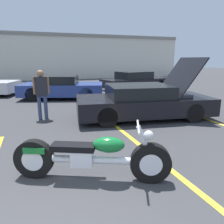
{
  "coord_description": "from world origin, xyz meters",
  "views": [
    {
      "loc": [
        0.37,
        -1.73,
        1.99
      ],
      "look_at": [
        2.02,
        2.88,
        0.8
      ],
      "focal_mm": 35.0,
      "sensor_mm": 36.0,
      "label": 1
    }
  ],
  "objects_px": {
    "motorcycle": "(91,157)",
    "parked_car_right_row": "(136,81)",
    "parked_car_mid_right_row": "(62,87)",
    "show_car_hood_open": "(144,101)",
    "spectator_by_show_car": "(41,90)"
  },
  "relations": [
    {
      "from": "parked_car_mid_right_row",
      "to": "spectator_by_show_car",
      "type": "distance_m",
      "value": 4.05
    },
    {
      "from": "motorcycle",
      "to": "show_car_hood_open",
      "type": "bearing_deg",
      "value": 74.67
    },
    {
      "from": "show_car_hood_open",
      "to": "parked_car_mid_right_row",
      "type": "height_order",
      "value": "show_car_hood_open"
    },
    {
      "from": "parked_car_right_row",
      "to": "motorcycle",
      "type": "bearing_deg",
      "value": -131.29
    },
    {
      "from": "show_car_hood_open",
      "to": "spectator_by_show_car",
      "type": "height_order",
      "value": "show_car_hood_open"
    },
    {
      "from": "parked_car_right_row",
      "to": "parked_car_mid_right_row",
      "type": "distance_m",
      "value": 5.48
    },
    {
      "from": "parked_car_right_row",
      "to": "spectator_by_show_car",
      "type": "xyz_separation_m",
      "value": [
        -6.25,
        -5.78,
        0.42
      ]
    },
    {
      "from": "show_car_hood_open",
      "to": "motorcycle",
      "type": "bearing_deg",
      "value": -120.55
    },
    {
      "from": "motorcycle",
      "to": "parked_car_right_row",
      "type": "distance_m",
      "value": 11.56
    },
    {
      "from": "parked_car_mid_right_row",
      "to": "parked_car_right_row",
      "type": "bearing_deg",
      "value": 37.68
    },
    {
      "from": "spectator_by_show_car",
      "to": "parked_car_mid_right_row",
      "type": "bearing_deg",
      "value": 73.96
    },
    {
      "from": "parked_car_right_row",
      "to": "parked_car_mid_right_row",
      "type": "relative_size",
      "value": 1.11
    },
    {
      "from": "motorcycle",
      "to": "parked_car_right_row",
      "type": "height_order",
      "value": "parked_car_right_row"
    },
    {
      "from": "motorcycle",
      "to": "show_car_hood_open",
      "type": "distance_m",
      "value": 4.29
    },
    {
      "from": "parked_car_right_row",
      "to": "show_car_hood_open",
      "type": "bearing_deg",
      "value": -125.4
    }
  ]
}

